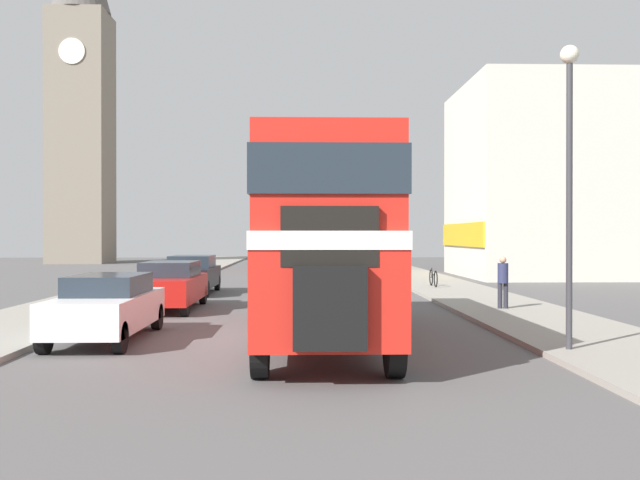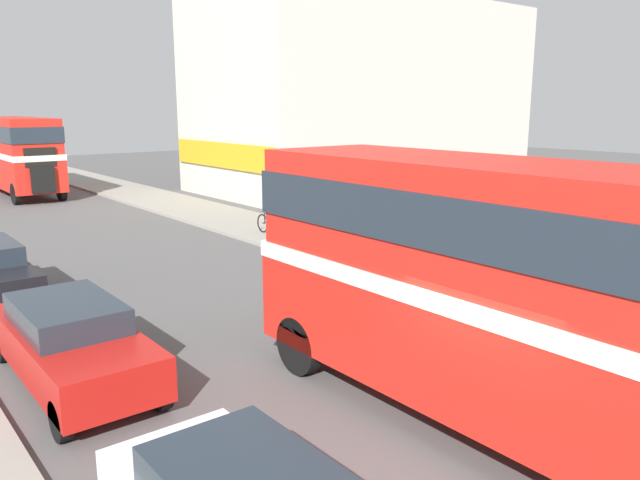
% 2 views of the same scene
% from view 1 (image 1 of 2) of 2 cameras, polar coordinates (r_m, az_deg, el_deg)
% --- Properties ---
extents(ground_plane, '(120.00, 120.00, 0.00)m').
position_cam_1_polar(ground_plane, '(16.30, -2.99, -7.80)').
color(ground_plane, '#565454').
extents(sidewalk_right, '(3.50, 120.00, 0.12)m').
position_cam_1_polar(sidewalk_right, '(17.49, 19.90, -7.07)').
color(sidewalk_right, gray).
rests_on(sidewalk_right, ground_plane).
extents(double_decker_bus, '(2.49, 10.67, 4.10)m').
position_cam_1_polar(double_decker_bus, '(15.87, 0.00, 0.87)').
color(double_decker_bus, red).
rests_on(double_decker_bus, ground_plane).
extents(bus_distant, '(2.53, 9.99, 4.25)m').
position_cam_1_polar(bus_distant, '(49.25, -0.04, 0.60)').
color(bus_distant, red).
rests_on(bus_distant, ground_plane).
extents(car_parked_near, '(1.67, 4.51, 1.44)m').
position_cam_1_polar(car_parked_near, '(16.47, -16.65, -5.09)').
color(car_parked_near, white).
rests_on(car_parked_near, ground_plane).
extents(car_parked_mid, '(1.77, 4.66, 1.50)m').
position_cam_1_polar(car_parked_mid, '(22.73, -11.93, -3.53)').
color(car_parked_mid, red).
rests_on(car_parked_mid, ground_plane).
extents(car_parked_far, '(1.82, 4.50, 1.52)m').
position_cam_1_polar(car_parked_far, '(28.84, -10.22, -2.69)').
color(car_parked_far, black).
rests_on(car_parked_far, ground_plane).
extents(pedestrian_walking, '(0.32, 0.32, 1.57)m').
position_cam_1_polar(pedestrian_walking, '(22.16, 14.43, -3.04)').
color(pedestrian_walking, '#282833').
rests_on(pedestrian_walking, sidewalk_right).
extents(bicycle_on_pavement, '(0.05, 1.76, 0.78)m').
position_cam_1_polar(bicycle_on_pavement, '(31.20, 9.06, -3.02)').
color(bicycle_on_pavement, black).
rests_on(bicycle_on_pavement, sidewalk_right).
extents(street_lamp, '(0.36, 0.36, 5.86)m').
position_cam_1_polar(street_lamp, '(14.64, 19.33, 6.79)').
color(street_lamp, '#38383D').
rests_on(street_lamp, sidewalk_right).
extents(church_tower, '(4.95, 4.95, 30.39)m').
position_cam_1_polar(church_tower, '(64.82, -18.59, 12.08)').
color(church_tower, gray).
rests_on(church_tower, ground_plane).
extents(shop_building_block, '(19.57, 10.30, 10.79)m').
position_cam_1_polar(shop_building_block, '(44.35, 23.72, 4.30)').
color(shop_building_block, beige).
rests_on(shop_building_block, ground_plane).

